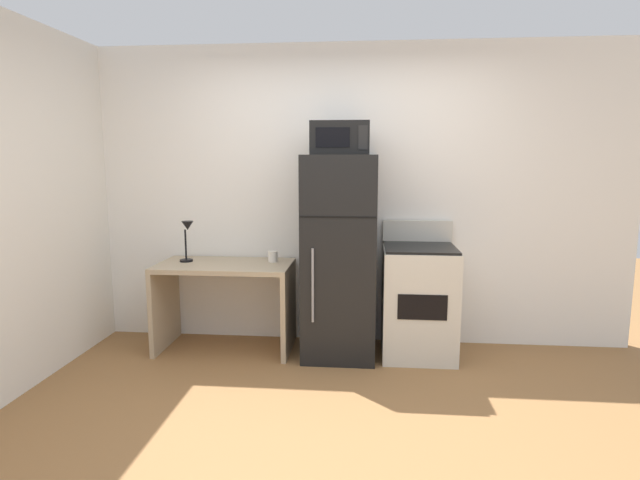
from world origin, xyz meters
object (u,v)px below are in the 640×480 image
(desk, at_px, (225,290))
(desk_lamp, at_px, (187,234))
(refrigerator, at_px, (340,257))
(oven_range, at_px, (418,300))
(coffee_mug, at_px, (273,257))
(microwave, at_px, (340,138))

(desk, relative_size, desk_lamp, 3.20)
(refrigerator, relative_size, oven_range, 1.51)
(coffee_mug, distance_m, refrigerator, 0.59)
(microwave, distance_m, oven_range, 1.47)
(refrigerator, bearing_deg, coffee_mug, 168.81)
(refrigerator, xyz_separation_m, microwave, (0.00, -0.02, 0.96))
(coffee_mug, distance_m, oven_range, 1.28)
(refrigerator, bearing_deg, desk, 179.03)
(desk, height_order, refrigerator, refrigerator)
(refrigerator, bearing_deg, desk_lamp, 177.75)
(desk_lamp, bearing_deg, coffee_mug, 4.99)
(desk, relative_size, oven_range, 1.03)
(microwave, height_order, oven_range, microwave)
(refrigerator, relative_size, microwave, 3.60)
(desk, bearing_deg, refrigerator, -0.97)
(microwave, bearing_deg, oven_range, 4.30)
(oven_range, bearing_deg, coffee_mug, 175.97)
(desk, height_order, oven_range, oven_range)
(desk, distance_m, oven_range, 1.63)
(oven_range, bearing_deg, desk_lamp, 179.31)
(coffee_mug, height_order, microwave, microwave)
(refrigerator, height_order, oven_range, refrigerator)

